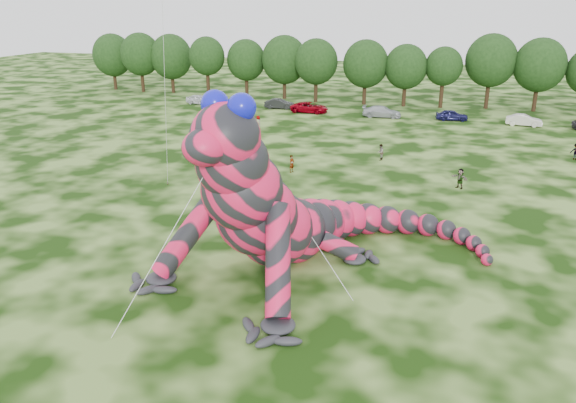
% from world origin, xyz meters
% --- Properties ---
extents(ground, '(240.00, 240.00, 0.00)m').
position_xyz_m(ground, '(0.00, 0.00, 0.00)').
color(ground, '#16330A').
rests_on(ground, ground).
extents(inflatable_gecko, '(24.05, 26.13, 10.70)m').
position_xyz_m(inflatable_gecko, '(-5.18, 2.14, 5.35)').
color(inflatable_gecko, '#E4184A').
rests_on(inflatable_gecko, ground).
extents(tree_0, '(6.91, 6.22, 9.51)m').
position_xyz_m(tree_0, '(-54.56, 59.23, 4.75)').
color(tree_0, black).
rests_on(tree_0, ground).
extents(tree_1, '(6.74, 6.07, 9.81)m').
position_xyz_m(tree_1, '(-48.36, 58.05, 4.90)').
color(tree_1, black).
rests_on(tree_1, ground).
extents(tree_2, '(7.04, 6.34, 9.64)m').
position_xyz_m(tree_2, '(-43.02, 58.76, 4.82)').
color(tree_2, black).
rests_on(tree_2, ground).
extents(tree_3, '(5.81, 5.23, 9.44)m').
position_xyz_m(tree_3, '(-35.72, 57.07, 4.72)').
color(tree_3, black).
rests_on(tree_3, ground).
extents(tree_4, '(6.22, 5.60, 9.06)m').
position_xyz_m(tree_4, '(-29.64, 58.71, 4.53)').
color(tree_4, black).
rests_on(tree_4, ground).
extents(tree_5, '(7.16, 6.44, 9.80)m').
position_xyz_m(tree_5, '(-23.12, 58.44, 4.90)').
color(tree_5, black).
rests_on(tree_5, ground).
extents(tree_6, '(6.52, 5.86, 9.49)m').
position_xyz_m(tree_6, '(-17.56, 56.68, 4.75)').
color(tree_6, black).
rests_on(tree_6, ground).
extents(tree_7, '(6.68, 6.01, 9.48)m').
position_xyz_m(tree_7, '(-10.08, 56.80, 4.74)').
color(tree_7, black).
rests_on(tree_7, ground).
extents(tree_8, '(6.14, 5.53, 8.94)m').
position_xyz_m(tree_8, '(-4.22, 56.99, 4.47)').
color(tree_8, black).
rests_on(tree_8, ground).
extents(tree_9, '(5.27, 4.74, 8.68)m').
position_xyz_m(tree_9, '(1.06, 57.35, 4.34)').
color(tree_9, black).
rests_on(tree_9, ground).
extents(tree_10, '(7.09, 6.38, 10.50)m').
position_xyz_m(tree_10, '(7.40, 58.58, 5.25)').
color(tree_10, black).
rests_on(tree_10, ground).
extents(tree_11, '(7.01, 6.31, 10.07)m').
position_xyz_m(tree_11, '(13.79, 58.20, 5.03)').
color(tree_11, black).
rests_on(tree_11, ground).
extents(car_0, '(4.47, 2.40, 1.45)m').
position_xyz_m(car_0, '(-33.77, 49.61, 0.72)').
color(car_0, silver).
rests_on(car_0, ground).
extents(car_1, '(4.31, 1.71, 1.40)m').
position_xyz_m(car_1, '(-21.14, 49.63, 0.70)').
color(car_1, black).
rests_on(car_1, ground).
extents(car_2, '(5.34, 2.70, 1.45)m').
position_xyz_m(car_2, '(-16.21, 47.98, 0.72)').
color(car_2, '#89000D').
rests_on(car_2, ground).
extents(car_3, '(5.17, 2.22, 1.48)m').
position_xyz_m(car_3, '(-6.10, 47.62, 0.74)').
color(car_3, '#ACAFB5').
rests_on(car_3, ground).
extents(car_4, '(4.29, 2.23, 1.39)m').
position_xyz_m(car_4, '(2.90, 48.09, 0.70)').
color(car_4, '#161646').
rests_on(car_4, ground).
extents(car_5, '(4.38, 1.84, 1.41)m').
position_xyz_m(car_5, '(11.60, 47.21, 0.70)').
color(car_5, silver).
rests_on(car_5, ground).
extents(spectator_2, '(1.16, 0.81, 1.64)m').
position_xyz_m(spectator_2, '(15.06, 31.78, 0.82)').
color(spectator_2, gray).
rests_on(spectator_2, ground).
extents(spectator_5, '(1.55, 1.34, 1.69)m').
position_xyz_m(spectator_5, '(4.35, 19.15, 0.84)').
color(spectator_5, gray).
rests_on(spectator_5, ground).
extents(spectator_4, '(0.96, 0.95, 1.68)m').
position_xyz_m(spectator_4, '(-19.33, 35.58, 0.84)').
color(spectator_4, gray).
rests_on(spectator_4, ground).
extents(spectator_1, '(0.65, 0.81, 1.59)m').
position_xyz_m(spectator_1, '(-3.22, 26.01, 0.79)').
color(spectator_1, gray).
rests_on(spectator_1, ground).
extents(spectator_0, '(0.56, 0.68, 1.60)m').
position_xyz_m(spectator_0, '(-10.30, 19.51, 0.80)').
color(spectator_0, gray).
rests_on(spectator_0, ground).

